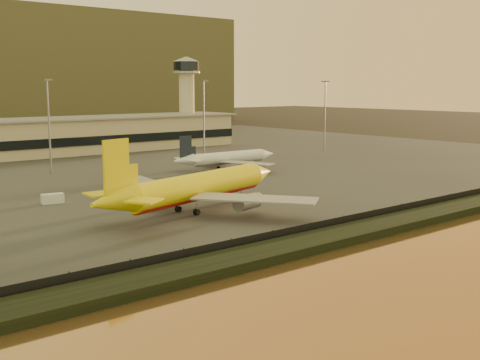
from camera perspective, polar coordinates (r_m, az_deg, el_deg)
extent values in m
plane|color=black|center=(109.10, 3.89, -3.69)|extent=(900.00, 900.00, 0.00)
cube|color=black|center=(97.65, 10.79, -4.91)|extent=(320.00, 7.00, 1.40)
cube|color=#2D2D2D|center=(188.63, -16.37, 1.33)|extent=(320.00, 220.00, 0.20)
cube|color=black|center=(100.03, 9.04, -4.18)|extent=(300.00, 0.05, 2.20)
cube|color=tan|center=(215.78, -19.61, 3.72)|extent=(160.00, 22.00, 12.00)
cube|color=black|center=(205.41, -18.52, 3.25)|extent=(160.00, 0.60, 3.00)
cube|color=gray|center=(215.36, -19.70, 5.38)|extent=(164.00, 24.00, 0.60)
cylinder|color=tan|center=(252.91, -5.06, 6.92)|extent=(6.40, 6.40, 30.00)
cylinder|color=black|center=(252.90, -5.11, 10.72)|extent=(10.40, 10.40, 3.50)
cone|color=gray|center=(253.00, -5.12, 11.34)|extent=(11.20, 11.20, 2.00)
cylinder|color=gray|center=(252.83, -5.11, 10.14)|extent=(11.20, 11.20, 0.80)
cylinder|color=slate|center=(169.82, -17.65, 4.75)|extent=(0.50, 0.50, 25.00)
cube|color=slate|center=(169.47, -17.85, 9.03)|extent=(2.20, 2.20, 0.40)
cylinder|color=slate|center=(192.49, -3.44, 5.59)|extent=(0.50, 0.50, 25.00)
cube|color=slate|center=(192.18, -3.48, 9.37)|extent=(2.20, 2.20, 0.40)
cylinder|color=slate|center=(221.51, 8.05, 5.95)|extent=(0.50, 0.50, 25.00)
cube|color=slate|center=(221.24, 8.12, 9.23)|extent=(2.20, 2.20, 0.40)
cube|color=brown|center=(448.16, -18.48, 9.88)|extent=(220.00, 160.00, 70.00)
cylinder|color=yellow|center=(114.72, -3.85, -0.53)|extent=(35.09, 13.60, 5.05)
cylinder|color=#B7110A|center=(114.87, -3.85, -0.96)|extent=(33.87, 12.28, 3.94)
cone|color=yellow|center=(131.23, 1.99, 0.68)|extent=(7.84, 6.58, 5.05)
cone|color=yellow|center=(99.15, -11.96, -1.98)|extent=(9.72, 7.06, 5.05)
cube|color=yellow|center=(98.92, -11.64, 1.27)|extent=(5.27, 1.72, 8.83)
cube|color=yellow|center=(104.07, -13.04, -1.29)|extent=(5.14, 5.09, 0.30)
cube|color=yellow|center=(96.78, -9.11, -1.93)|extent=(6.67, 6.65, 0.30)
cube|color=gray|center=(123.12, -8.95, -0.39)|extent=(9.61, 22.54, 0.30)
cylinder|color=gray|center=(122.82, -7.05, -1.03)|extent=(6.33, 4.14, 2.78)
cube|color=gray|center=(106.10, 1.40, -1.77)|extent=(18.43, 21.60, 0.30)
cylinder|color=gray|center=(110.16, 0.72, -2.10)|extent=(6.33, 4.14, 2.78)
cylinder|color=black|center=(125.83, 0.06, -1.63)|extent=(1.30, 1.13, 1.11)
cylinder|color=slate|center=(125.73, 0.06, -1.37)|extent=(0.19, 0.19, 2.27)
cylinder|color=black|center=(111.33, -4.13, -3.04)|extent=(1.30, 1.13, 1.11)
cylinder|color=slate|center=(111.21, -4.13, -2.75)|extent=(0.19, 0.19, 2.27)
cylinder|color=black|center=(114.25, -5.88, -2.76)|extent=(1.30, 1.13, 1.11)
cylinder|color=slate|center=(114.14, -5.88, -2.47)|extent=(0.19, 0.19, 2.27)
cylinder|color=white|center=(173.26, -1.10, 2.15)|extent=(24.44, 4.14, 3.38)
cylinder|color=gray|center=(173.33, -1.10, 1.96)|extent=(23.74, 3.38, 2.64)
cone|color=white|center=(182.26, 2.57, 2.48)|extent=(4.84, 3.53, 3.38)
cone|color=white|center=(164.66, -5.35, 1.85)|extent=(6.19, 3.57, 3.38)
cube|color=black|center=(164.61, -5.17, 3.15)|extent=(3.73, 0.39, 5.92)
cube|color=white|center=(168.18, -5.58, 2.08)|extent=(4.27, 4.17, 0.20)
cube|color=white|center=(162.54, -4.31, 1.86)|extent=(4.14, 4.03, 0.20)
cube|color=gray|center=(180.43, -3.04, 2.22)|extent=(10.47, 15.83, 0.20)
cylinder|color=gray|center=(179.66, -2.18, 1.90)|extent=(4.11, 1.99, 1.86)
cube|color=gray|center=(165.60, 0.63, 1.64)|extent=(9.70, 15.91, 0.20)
cylinder|color=gray|center=(168.54, 0.60, 1.44)|extent=(4.11, 1.99, 1.86)
cylinder|color=black|center=(179.27, 1.28, 1.47)|extent=(0.76, 0.61, 0.74)
cylinder|color=slate|center=(179.22, 1.29, 1.59)|extent=(0.18, 0.18, 1.52)
cylinder|color=black|center=(170.91, -1.48, 1.10)|extent=(0.76, 0.61, 0.74)
cylinder|color=slate|center=(170.85, -1.48, 1.23)|extent=(0.18, 0.18, 1.52)
cylinder|color=black|center=(173.35, -2.07, 1.21)|extent=(0.76, 0.61, 0.74)
cylinder|color=slate|center=(173.29, -2.07, 1.33)|extent=(0.18, 0.18, 1.52)
cube|color=yellow|center=(138.96, -3.47, -0.48)|extent=(4.25, 2.05, 1.88)
cube|color=white|center=(127.75, -17.35, -1.69)|extent=(4.61, 2.68, 1.95)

